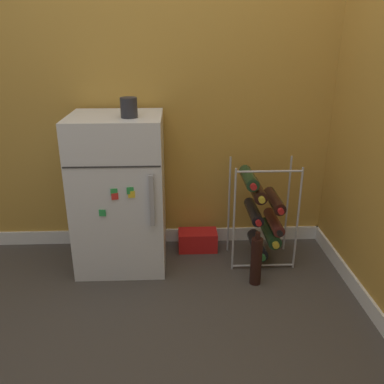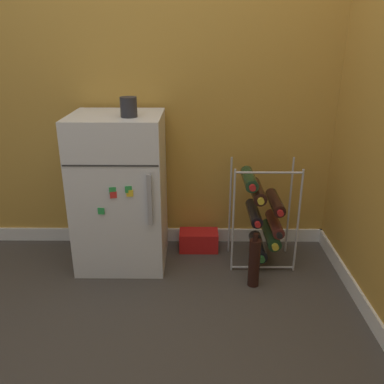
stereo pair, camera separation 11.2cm
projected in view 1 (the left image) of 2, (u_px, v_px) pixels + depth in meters
ground_plane at (196, 300)px, 2.15m from camera, size 14.00×14.00×0.00m
wall_back at (191, 48)px, 2.35m from camera, size 6.74×0.07×2.50m
mini_fridge at (120, 193)px, 2.36m from camera, size 0.51×0.47×0.90m
wine_rack at (262, 213)px, 2.43m from camera, size 0.38×0.31×0.63m
soda_box at (198, 240)px, 2.64m from camera, size 0.25×0.14×0.13m
fridge_top_cup at (129, 108)px, 2.11m from camera, size 0.09×0.09×0.10m
loose_bottle_floor at (256, 261)px, 2.24m from camera, size 0.06×0.06×0.32m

